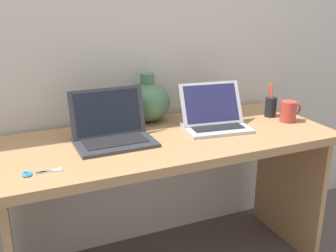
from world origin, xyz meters
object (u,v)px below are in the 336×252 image
laptop_left (111,128)px  scissors (35,173)px  green_vase (148,101)px  pen_cup (271,106)px  laptop_right (213,116)px  coffee_mug (289,111)px

laptop_left → scissors: bearing=-148.4°
green_vase → pen_cup: green_vase is taller
laptop_right → pen_cup: laptop_right is taller
green_vase → pen_cup: (0.62, -0.19, -0.05)m
scissors → coffee_mug: bearing=6.0°
coffee_mug → green_vase: bearing=155.5°
coffee_mug → pen_cup: pen_cup is taller
green_vase → coffee_mug: size_ratio=2.01×
laptop_right → green_vase: bearing=138.9°
laptop_left → green_vase: 0.33m
pen_cup → scissors: pen_cup is taller
laptop_left → coffee_mug: laptop_left is taller
pen_cup → coffee_mug: bearing=-73.5°
laptop_left → green_vase: (0.25, 0.21, 0.04)m
laptop_right → pen_cup: 0.37m
laptop_right → coffee_mug: 0.41m
laptop_right → coffee_mug: laptop_right is taller
laptop_left → scissors: size_ratio=2.32×
scissors → laptop_left: bearing=31.6°
laptop_left → green_vase: size_ratio=1.38×
laptop_left → laptop_right: (0.51, -0.01, -0.00)m
laptop_left → pen_cup: (0.88, 0.02, -0.00)m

